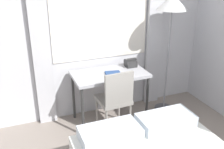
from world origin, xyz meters
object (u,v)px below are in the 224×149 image
object	(u,v)px
desk_chair	(115,97)
standing_lamp	(172,10)
telephone	(131,63)
book	(113,74)
desk	(110,78)

from	to	relation	value
desk_chair	standing_lamp	xyz separation A→B (m)	(0.93, 0.26, 1.02)
telephone	book	distance (m)	0.40
desk	desk_chair	xyz separation A→B (m)	(-0.04, -0.29, -0.16)
standing_lamp	telephone	world-z (taller)	standing_lamp
desk_chair	book	bearing A→B (deg)	72.81
desk	standing_lamp	bearing A→B (deg)	-1.75
desk	book	xyz separation A→B (m)	(0.02, -0.07, 0.08)
telephone	book	bearing A→B (deg)	-151.30
desk	telephone	xyz separation A→B (m)	(0.37, 0.12, 0.12)
standing_lamp	book	size ratio (longest dim) A/B	7.66
desk	telephone	world-z (taller)	telephone
desk_chair	book	size ratio (longest dim) A/B	3.92
desk_chair	telephone	size ratio (longest dim) A/B	5.11
desk_chair	telephone	bearing A→B (deg)	42.80
desk	standing_lamp	distance (m)	1.24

